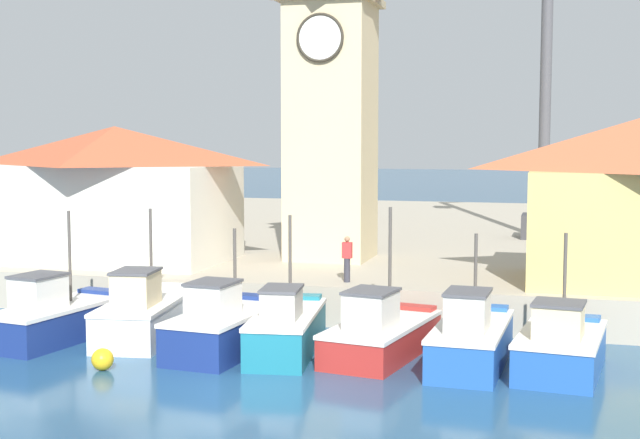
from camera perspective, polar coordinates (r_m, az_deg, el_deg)
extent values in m
plane|color=navy|center=(23.35, -4.43, -10.86)|extent=(300.00, 300.00, 0.00)
cube|color=#A89E89|center=(49.83, 6.48, -1.35)|extent=(120.00, 40.00, 1.40)
cube|color=navy|center=(29.84, -16.39, -6.42)|extent=(2.69, 5.14, 1.06)
cube|color=navy|center=(31.37, -13.77, -4.58)|extent=(1.71, 0.86, 0.24)
cube|color=silver|center=(29.73, -16.42, -5.33)|extent=(2.76, 5.21, 0.12)
cube|color=silver|center=(29.01, -17.56, -4.50)|extent=(1.38, 1.64, 1.01)
cube|color=#4C4C51|center=(28.92, -17.60, -3.43)|extent=(1.47, 1.73, 0.08)
cylinder|color=#4C4742|center=(29.95, -15.73, -2.27)|extent=(0.10, 0.10, 2.94)
torus|color=black|center=(30.70, -17.55, -6.13)|extent=(0.20, 0.53, 0.52)
cube|color=silver|center=(29.50, -11.08, -6.36)|extent=(2.67, 5.35, 1.14)
cube|color=silver|center=(31.54, -9.78, -4.30)|extent=(1.74, 0.83, 0.24)
cube|color=silver|center=(29.38, -11.10, -5.17)|extent=(2.74, 5.42, 0.12)
cube|color=beige|center=(28.45, -11.69, -4.36)|extent=(1.39, 1.69, 1.03)
cube|color=#4C4C51|center=(28.36, -11.72, -3.25)|extent=(1.48, 1.78, 0.08)
cylinder|color=#4C4742|center=(29.75, -10.77, -2.09)|extent=(0.10, 0.10, 2.90)
torus|color=black|center=(30.09, -12.86, -6.16)|extent=(0.19, 0.53, 0.52)
cube|color=navy|center=(27.27, -6.00, -7.25)|extent=(2.44, 4.97, 1.14)
cube|color=navy|center=(29.02, -4.07, -5.07)|extent=(1.73, 0.76, 0.24)
cube|color=silver|center=(27.14, -6.01, -5.97)|extent=(2.51, 5.04, 0.12)
cube|color=silver|center=(26.30, -6.86, -5.15)|extent=(1.32, 1.55, 0.96)
cube|color=#4C4C51|center=(26.21, -6.87, -4.03)|extent=(1.41, 1.64, 0.08)
cylinder|color=#4C4742|center=(27.44, -5.47, -3.11)|extent=(0.10, 0.10, 2.45)
torus|color=black|center=(27.96, -7.74, -6.95)|extent=(0.17, 0.53, 0.52)
cube|color=#196B7F|center=(26.98, -2.14, -7.36)|extent=(2.33, 5.11, 1.15)
cube|color=#196B7F|center=(28.98, -1.37, -5.06)|extent=(1.51, 0.78, 0.24)
cube|color=silver|center=(26.85, -2.14, -6.06)|extent=(2.40, 5.18, 0.12)
cube|color=#B2ADA3|center=(25.93, -2.48, -5.42)|extent=(1.20, 1.60, 0.82)
cube|color=#4C4C51|center=(25.85, -2.49, -4.44)|extent=(1.29, 1.69, 0.08)
cylinder|color=#4C4742|center=(27.20, -1.93, -2.72)|extent=(0.10, 0.10, 2.86)
torus|color=black|center=(27.39, -3.98, -7.17)|extent=(0.19, 0.53, 0.52)
cube|color=#AD2823|center=(26.78, 3.98, -7.74)|extent=(2.89, 5.26, 0.90)
cube|color=#AD2823|center=(28.72, 5.64, -5.69)|extent=(1.82, 0.90, 0.24)
cube|color=silver|center=(26.67, 3.99, -6.69)|extent=(2.96, 5.33, 0.12)
cube|color=beige|center=(25.77, 3.28, -5.81)|extent=(1.47, 1.69, 1.03)
cube|color=#4C4C51|center=(25.66, 3.29, -4.60)|extent=(1.56, 1.78, 0.08)
cylinder|color=#4C4742|center=(26.94, 4.50, -2.79)|extent=(0.10, 0.10, 3.38)
torus|color=black|center=(27.42, 2.01, -7.42)|extent=(0.21, 0.53, 0.52)
cube|color=#2356A8|center=(25.97, 9.66, -8.01)|extent=(2.04, 5.05, 1.09)
cube|color=#2356A8|center=(28.00, 10.34, -5.65)|extent=(1.58, 0.66, 0.24)
cube|color=silver|center=(25.84, 9.69, -6.73)|extent=(2.10, 5.11, 0.12)
cube|color=beige|center=(24.88, 9.42, -5.85)|extent=(1.16, 1.54, 1.02)
cube|color=#4C4C51|center=(24.78, 9.44, -4.60)|extent=(1.24, 1.62, 0.08)
cylinder|color=#4C4742|center=(26.20, 9.92, -3.63)|extent=(0.10, 0.10, 2.52)
torus|color=black|center=(26.36, 7.57, -7.78)|extent=(0.14, 0.52, 0.52)
cube|color=#2356A8|center=(25.73, 15.15, -8.31)|extent=(2.54, 4.43, 1.03)
cube|color=#2356A8|center=(27.40, 15.64, -6.12)|extent=(1.83, 0.79, 0.24)
cube|color=silver|center=(25.61, 15.18, -7.08)|extent=(2.61, 4.49, 0.12)
cube|color=beige|center=(24.78, 15.01, -6.30)|extent=(1.39, 1.40, 0.89)
cube|color=#4C4C51|center=(24.69, 15.04, -5.20)|extent=(1.48, 1.49, 0.08)
cylinder|color=#4C4742|center=(25.86, 15.39, -3.80)|extent=(0.10, 0.10, 2.69)
torus|color=black|center=(26.08, 12.72, -8.07)|extent=(0.18, 0.53, 0.52)
cube|color=beige|center=(37.00, 0.72, 5.55)|extent=(3.29, 3.29, 10.45)
cube|color=tan|center=(37.40, 0.73, 13.81)|extent=(3.79, 3.79, 0.30)
cylinder|color=white|center=(35.56, 0.02, 11.56)|extent=(1.81, 0.12, 1.81)
torus|color=#332D23|center=(35.52, 0.00, 11.56)|extent=(1.93, 0.12, 1.93)
cube|color=silver|center=(37.59, -12.92, 0.45)|extent=(9.11, 5.68, 3.95)
pyramid|color=#B25133|center=(37.46, -13.01, 4.65)|extent=(9.51, 6.08, 1.56)
cube|color=#976E11|center=(51.03, 0.00, 0.31)|extent=(2.00, 2.00, 1.20)
cylinder|color=gold|center=(51.07, 0.00, 11.00)|extent=(0.56, 0.56, 17.81)
cube|color=#353539|center=(45.83, 14.04, -0.43)|extent=(2.00, 2.00, 1.20)
cylinder|color=#4C4C51|center=(45.85, 14.30, 11.10)|extent=(0.56, 0.56, 17.23)
sphere|color=gold|center=(25.84, -13.75, -8.68)|extent=(0.62, 0.62, 0.62)
cylinder|color=#33333D|center=(31.28, 1.74, -3.25)|extent=(0.22, 0.22, 0.85)
cube|color=red|center=(31.18, 1.75, -1.97)|extent=(0.34, 0.22, 0.56)
sphere|color=#9E7051|center=(31.13, 1.75, -1.26)|extent=(0.20, 0.20, 0.20)
cylinder|color=#33333D|center=(34.52, -10.27, -2.52)|extent=(0.22, 0.22, 0.85)
cube|color=#2D4CA5|center=(34.43, -10.29, -1.36)|extent=(0.34, 0.22, 0.56)
sphere|color=tan|center=(34.39, -10.30, -0.71)|extent=(0.20, 0.20, 0.20)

